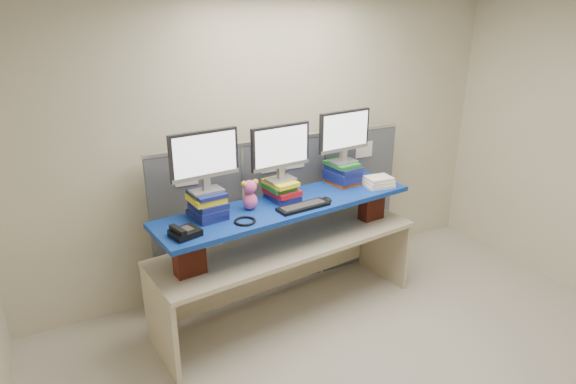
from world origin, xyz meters
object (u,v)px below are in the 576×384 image
monitor_right (344,133)px  monitor_left (205,158)px  monitor_center (281,149)px  keyboard (303,206)px  desk_phone (184,232)px  blue_board (288,205)px  desk (288,256)px

monitor_right → monitor_left: bearing=-180.0°
monitor_right → monitor_center: bearing=-180.0°
monitor_left → keyboard: (0.76, -0.19, -0.47)m
monitor_left → desk_phone: 0.59m
monitor_center → desk_phone: monitor_center is taller
monitor_right → blue_board: bearing=-170.4°
monitor_left → desk_phone: monitor_left is taller
monitor_right → keyboard: monitor_right is taller
blue_board → keyboard: 0.17m
monitor_center → desk_phone: 1.09m
monitor_left → desk_phone: (-0.27, -0.26, -0.45)m
keyboard → desk_phone: size_ratio=1.98×
blue_board → desk_phone: 0.99m
blue_board → keyboard: bearing=-74.8°
monitor_right → keyboard: 0.86m
desk → monitor_right: (0.68, 0.20, 0.99)m
monitor_left → keyboard: bearing=-21.0°
blue_board → desk_phone: size_ratio=9.83×
monitor_left → monitor_center: (0.69, 0.08, -0.04)m
blue_board → monitor_center: monitor_center is taller
blue_board → monitor_right: (0.68, 0.20, 0.51)m
desk → monitor_center: 0.95m
desk → desk_phone: size_ratio=10.60×
monitor_center → monitor_right: (0.69, 0.08, 0.04)m
desk → keyboard: (0.06, -0.15, 0.52)m
desk → keyboard: 0.54m
monitor_right → desk_phone: (-1.64, -0.42, -0.45)m
desk → monitor_right: monitor_right is taller
monitor_left → monitor_right: (1.38, 0.16, 0.00)m
monitor_left → desk_phone: bearing=-142.1°
blue_board → desk_phone: bearing=-173.5°
keyboard → desk_phone: (-1.02, -0.07, 0.02)m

